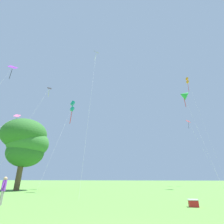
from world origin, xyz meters
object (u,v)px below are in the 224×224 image
person_near_tree (4,188)px  picnic_cooler (193,203)px  kite_pink_low (12,120)px  kite_teal_box (72,107)px  kite_orange_box (187,81)px  kite_yellow_diamond (95,58)px  kite_red_high (190,125)px  kite_black_large (46,94)px  tree_right_cluster (26,142)px  kite_purple_streamer (10,72)px  kite_green_small (183,95)px

person_near_tree → picnic_cooler: (12.29, 2.13, -0.85)m
kite_pink_low → kite_teal_box: size_ratio=0.70×
kite_orange_box → kite_yellow_diamond: kite_orange_box is taller
kite_pink_low → person_near_tree: bearing=-44.3°
kite_yellow_diamond → person_near_tree: kite_yellow_diamond is taller
kite_teal_box → kite_red_high: bearing=34.4°
kite_black_large → tree_right_cluster: 12.86m
kite_teal_box → kite_black_large: bearing=175.6°
kite_purple_streamer → person_near_tree: bearing=-37.7°
kite_pink_low → picnic_cooler: size_ratio=19.16×
kite_orange_box → kite_yellow_diamond: (-20.92, -25.04, -7.65)m
kite_pink_low → kite_black_large: 12.11m
tree_right_cluster → picnic_cooler: 26.17m
kite_orange_box → kite_black_large: kite_orange_box is taller
kite_orange_box → kite_green_small: size_ratio=1.60×
kite_pink_low → kite_green_small: size_ratio=0.60×
kite_pink_low → kite_red_high: bearing=38.7°
kite_teal_box → kite_orange_box: bearing=35.7°
kite_black_large → kite_purple_streamer: bearing=-96.7°
kite_orange_box → kite_green_small: (-4.98, -14.35, -11.39)m
kite_pink_low → kite_teal_box: (6.11, 7.84, 4.91)m
kite_purple_streamer → kite_teal_box: (7.89, 8.66, -3.70)m
kite_pink_low → person_near_tree: size_ratio=6.45×
kite_purple_streamer → kite_orange_box: bearing=38.8°
kite_green_small → kite_teal_box: bearing=-166.8°
kite_green_small → tree_right_cluster: bearing=-160.2°
kite_green_small → kite_black_large: size_ratio=0.89×
kite_purple_streamer → kite_green_small: size_ratio=1.08×
tree_right_cluster → person_near_tree: bearing=-53.5°
kite_teal_box → kite_purple_streamer: bearing=-132.3°
kite_red_high → tree_right_cluster: size_ratio=1.47×
kite_orange_box → picnic_cooler: (-10.26, -35.82, -29.07)m
kite_orange_box → kite_pink_low: bearing=-140.6°
picnic_cooler → tree_right_cluster: bearing=152.8°
kite_yellow_diamond → tree_right_cluster: bearing=176.4°
kite_red_high → tree_right_cluster: 38.48m
kite_green_small → kite_red_high: (2.97, 12.08, -3.02)m
kite_teal_box → kite_green_small: bearing=13.2°
kite_green_small → kite_red_high: size_ratio=1.16×
kite_purple_streamer → kite_green_small: 33.22m
tree_right_cluster → picnic_cooler: (22.39, -11.53, -7.10)m
kite_teal_box → person_near_tree: 23.63m
tree_right_cluster → kite_purple_streamer: bearing=-122.3°
kite_pink_low → kite_purple_streamer: kite_purple_streamer is taller
kite_purple_streamer → tree_right_cluster: 12.43m
person_near_tree → kite_pink_low: bearing=135.7°
kite_orange_box → kite_red_high: size_ratio=1.86×
picnic_cooler → kite_green_small: bearing=76.2°
person_near_tree → picnic_cooler: size_ratio=2.97×
kite_black_large → tree_right_cluster: size_ratio=1.93×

